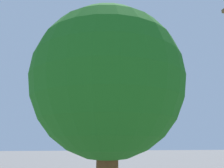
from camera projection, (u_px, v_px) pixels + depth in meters
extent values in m
cylinder|color=black|center=(113.00, 130.00, 12.42)|extent=(0.20, 0.20, 6.54)
cylinder|color=black|center=(113.00, 94.00, 15.49)|extent=(5.07, 0.86, 0.14)
cylinder|color=black|center=(113.00, 98.00, 14.01)|extent=(2.32, 0.41, 1.07)
cube|color=yellow|center=(113.00, 101.00, 13.74)|extent=(0.38, 0.41, 1.10)
cube|color=black|center=(117.00, 101.00, 13.73)|extent=(0.44, 0.12, 1.22)
sphere|color=maroon|center=(110.00, 96.00, 13.82)|extent=(0.22, 0.22, 0.22)
cylinder|color=yellow|center=(109.00, 95.00, 13.84)|extent=(0.25, 0.18, 0.23)
sphere|color=#855607|center=(110.00, 101.00, 13.74)|extent=(0.22, 0.22, 0.22)
cylinder|color=yellow|center=(109.00, 100.00, 13.76)|extent=(0.25, 0.18, 0.23)
sphere|color=#20FF59|center=(110.00, 107.00, 13.66)|extent=(0.22, 0.22, 0.22)
cylinder|color=yellow|center=(109.00, 106.00, 13.68)|extent=(0.25, 0.18, 0.23)
cube|color=gold|center=(113.00, 104.00, 14.64)|extent=(0.37, 0.41, 1.10)
cube|color=black|center=(116.00, 104.00, 14.63)|extent=(0.44, 0.11, 1.22)
sphere|color=maroon|center=(110.00, 98.00, 14.72)|extent=(0.22, 0.22, 0.22)
cylinder|color=gold|center=(109.00, 98.00, 14.73)|extent=(0.25, 0.18, 0.23)
sphere|color=#855607|center=(110.00, 104.00, 14.64)|extent=(0.22, 0.22, 0.22)
cylinder|color=gold|center=(109.00, 103.00, 14.65)|extent=(0.25, 0.18, 0.23)
sphere|color=#20FF59|center=(110.00, 109.00, 14.56)|extent=(0.22, 0.22, 0.22)
cylinder|color=gold|center=(109.00, 108.00, 14.57)|extent=(0.25, 0.18, 0.23)
cube|color=#EDB10E|center=(113.00, 106.00, 15.54)|extent=(0.38, 0.41, 1.10)
cube|color=black|center=(116.00, 106.00, 15.53)|extent=(0.44, 0.12, 1.22)
sphere|color=maroon|center=(110.00, 101.00, 15.63)|extent=(0.22, 0.22, 0.22)
cylinder|color=#EDB10E|center=(109.00, 100.00, 15.64)|extent=(0.25, 0.18, 0.23)
sphere|color=#855607|center=(110.00, 106.00, 15.54)|extent=(0.22, 0.22, 0.22)
cylinder|color=#EDB10E|center=(109.00, 105.00, 15.56)|extent=(0.25, 0.18, 0.23)
sphere|color=#20FF59|center=(110.00, 111.00, 15.46)|extent=(0.22, 0.22, 0.22)
cylinder|color=#EDB10E|center=(109.00, 110.00, 15.48)|extent=(0.25, 0.18, 0.23)
cube|color=#E5B80E|center=(113.00, 108.00, 16.44)|extent=(0.36, 0.39, 1.10)
cube|color=black|center=(116.00, 108.00, 16.44)|extent=(0.44, 0.09, 1.22)
sphere|color=maroon|center=(110.00, 103.00, 16.51)|extent=(0.22, 0.22, 0.22)
cylinder|color=#E5B80E|center=(109.00, 102.00, 16.52)|extent=(0.24, 0.16, 0.23)
sphere|color=#855607|center=(110.00, 108.00, 16.43)|extent=(0.22, 0.22, 0.22)
cylinder|color=#E5B80E|center=(109.00, 107.00, 16.44)|extent=(0.24, 0.16, 0.23)
sphere|color=#20FF59|center=(110.00, 113.00, 16.35)|extent=(0.22, 0.22, 0.22)
cylinder|color=#E5B80E|center=(109.00, 112.00, 16.36)|extent=(0.24, 0.16, 0.23)
cube|color=yellow|center=(113.00, 110.00, 17.34)|extent=(0.35, 0.39, 1.10)
cube|color=black|center=(116.00, 110.00, 17.35)|extent=(0.44, 0.08, 1.22)
sphere|color=maroon|center=(110.00, 105.00, 17.41)|extent=(0.22, 0.22, 0.22)
cylinder|color=yellow|center=(109.00, 104.00, 17.42)|extent=(0.24, 0.16, 0.23)
sphere|color=#855607|center=(110.00, 110.00, 17.33)|extent=(0.22, 0.22, 0.22)
cylinder|color=yellow|center=(109.00, 109.00, 17.34)|extent=(0.24, 0.16, 0.23)
sphere|color=#20FF59|center=(110.00, 114.00, 17.25)|extent=(0.22, 0.22, 0.22)
cylinder|color=yellow|center=(109.00, 113.00, 17.26)|extent=(0.24, 0.16, 0.23)
cube|color=gold|center=(113.00, 109.00, 12.34)|extent=(0.40, 0.37, 1.10)
cube|color=black|center=(113.00, 110.00, 12.53)|extent=(0.10, 0.44, 1.22)
sphere|color=maroon|center=(113.00, 102.00, 12.23)|extent=(0.22, 0.22, 0.22)
cylinder|color=gold|center=(113.00, 101.00, 12.18)|extent=(0.17, 0.25, 0.23)
sphere|color=#855607|center=(113.00, 109.00, 12.15)|extent=(0.22, 0.22, 0.22)
cylinder|color=gold|center=(113.00, 108.00, 12.10)|extent=(0.17, 0.25, 0.23)
sphere|color=#20FF59|center=(113.00, 115.00, 12.06)|extent=(0.22, 0.22, 0.22)
cylinder|color=gold|center=(113.00, 114.00, 12.02)|extent=(0.17, 0.25, 0.23)
cube|color=white|center=(113.00, 91.00, 15.81)|extent=(0.93, 0.15, 0.26)
cube|color=#19662F|center=(113.00, 91.00, 15.81)|extent=(0.90, 0.16, 0.22)
cube|color=white|center=(113.00, 127.00, 12.46)|extent=(0.15, 0.93, 0.26)
cube|color=#166E30|center=(113.00, 127.00, 12.46)|extent=(0.16, 0.90, 0.22)
sphere|color=#1F6B1D|center=(108.00, 82.00, 4.74)|extent=(3.07, 3.07, 3.07)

